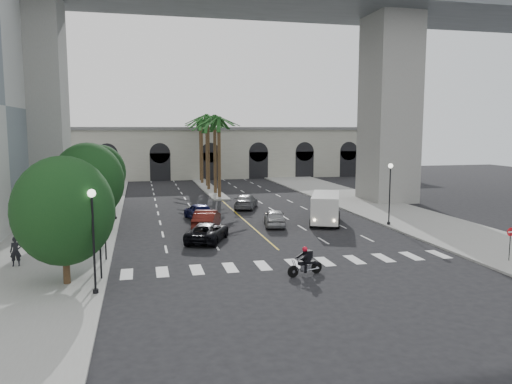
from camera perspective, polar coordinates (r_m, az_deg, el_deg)
name	(u,v)px	position (r m, az deg, el deg)	size (l,w,h in m)	color
ground	(287,257)	(32.48, 3.58, -7.48)	(140.00, 140.00, 0.00)	black
sidewalk_left	(72,223)	(46.20, -20.30, -3.39)	(8.00, 100.00, 0.15)	gray
sidewalk_right	(388,211)	(51.75, 14.81, -2.07)	(8.00, 100.00, 0.15)	gray
median	(208,188)	(69.16, -5.48, 0.46)	(2.00, 24.00, 0.20)	gray
pier_building	(195,152)	(85.65, -7.03, 4.54)	(71.00, 10.50, 8.50)	#BBBAA8
bridge	(259,29)	(54.53, 0.39, 18.11)	(75.00, 13.00, 26.00)	gray
palm_a	(219,121)	(58.79, -4.27, 8.07)	(3.20, 3.20, 10.30)	#47331E
palm_b	(215,119)	(62.76, -4.75, 8.26)	(3.20, 3.20, 10.60)	#47331E
palm_c	(208,124)	(66.67, -5.51, 7.80)	(3.20, 3.20, 10.10)	#47331E
palm_d	(207,118)	(70.69, -5.67, 8.36)	(3.20, 3.20, 10.90)	#47331E
palm_e	(201,122)	(74.62, -6.26, 7.94)	(3.20, 3.20, 10.40)	#47331E
palm_f	(200,121)	(78.63, -6.40, 8.10)	(3.20, 3.20, 10.70)	#47331E
street_tree_near	(64,211)	(27.69, -21.12, -2.02)	(5.20, 5.20, 6.89)	#382616
street_tree_mid	(88,181)	(40.47, -18.62, 1.15)	(5.44, 5.44, 7.21)	#382616
street_tree_far	(100,172)	(52.41, -17.37, 2.17)	(5.04, 5.04, 6.68)	#382616
lamp_post_left_near	(93,232)	(25.69, -18.11, -4.41)	(0.40, 0.40, 5.35)	black
lamp_post_left_far	(114,185)	(46.41, -15.91, 0.76)	(0.40, 0.40, 5.35)	black
lamp_post_right	(390,189)	(43.52, 15.05, 0.37)	(0.40, 0.40, 5.35)	black
traffic_signal_near	(100,236)	(28.26, -17.42, -4.81)	(0.25, 0.18, 3.65)	black
traffic_signal_far	(105,222)	(32.17, -16.90, -3.34)	(0.25, 0.18, 3.65)	black
motorcycle_rider	(306,262)	(28.60, 5.75, -7.98)	(2.24, 0.87, 1.67)	black
car_a	(275,218)	(42.46, 2.14, -2.95)	(1.72, 4.27, 1.45)	#9D9EA1
car_b	(207,220)	(41.25, -5.65, -3.15)	(1.74, 4.99, 1.64)	#48130E
car_c	(207,232)	(36.94, -5.58, -4.57)	(2.33, 5.06, 1.41)	black
car_d	(246,201)	(51.84, -1.17, -1.09)	(2.03, 4.99, 1.45)	slate
car_e	(199,211)	(45.71, -6.53, -2.21)	(1.82, 4.52, 1.54)	#0E1145
cargo_van	(326,207)	(43.83, 7.95, -1.74)	(4.44, 6.50, 2.60)	silver
pedestrian_a	(16,251)	(32.95, -25.77, -6.14)	(0.64, 0.42, 1.76)	black
pedestrian_b	(90,230)	(37.86, -18.46, -4.12)	(0.85, 0.66, 1.75)	black
do_not_enter_sign	(510,237)	(34.53, 27.06, -4.63)	(0.54, 0.07, 2.22)	black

